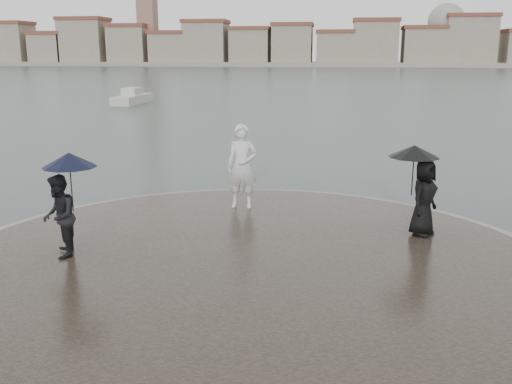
# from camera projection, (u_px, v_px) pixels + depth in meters

# --- Properties ---
(kerb_ring) EXTENTS (12.50, 12.50, 0.32)m
(kerb_ring) POSITION_uv_depth(u_px,v_px,m) (246.00, 275.00, 10.72)
(kerb_ring) COLOR gray
(kerb_ring) RESTS_ON ground
(quay_tip) EXTENTS (11.90, 11.90, 0.36)m
(quay_tip) POSITION_uv_depth(u_px,v_px,m) (246.00, 274.00, 10.72)
(quay_tip) COLOR #2D261E
(quay_tip) RESTS_ON ground
(statue) EXTENTS (0.79, 0.53, 2.12)m
(statue) POSITION_uv_depth(u_px,v_px,m) (242.00, 166.00, 14.39)
(statue) COLOR silver
(statue) RESTS_ON quay_tip
(visitor_left) EXTENTS (1.20, 1.10, 2.04)m
(visitor_left) POSITION_uv_depth(u_px,v_px,m) (62.00, 201.00, 10.88)
(visitor_left) COLOR black
(visitor_left) RESTS_ON quay_tip
(visitor_right) EXTENTS (1.24, 1.13, 1.95)m
(visitor_right) POSITION_uv_depth(u_px,v_px,m) (421.00, 184.00, 12.21)
(visitor_right) COLOR black
(visitor_right) RESTS_ON quay_tip
(far_skyline) EXTENTS (260.00, 20.00, 37.00)m
(far_skyline) POSITION_uv_depth(u_px,v_px,m) (313.00, 46.00, 161.31)
(far_skyline) COLOR gray
(far_skyline) RESTS_ON ground
(boats) EXTENTS (39.43, 11.92, 1.50)m
(boats) POSITION_uv_depth(u_px,v_px,m) (356.00, 105.00, 41.89)
(boats) COLOR beige
(boats) RESTS_ON ground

